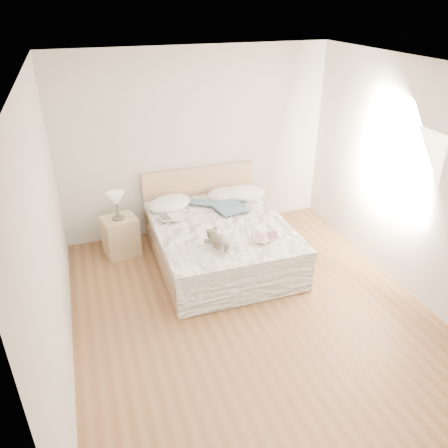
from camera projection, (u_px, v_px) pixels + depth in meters
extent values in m
cube|color=brown|center=(251.00, 311.00, 5.12)|extent=(4.00, 4.50, 0.00)
cube|color=white|center=(260.00, 69.00, 3.85)|extent=(4.00, 4.50, 0.00)
cube|color=silver|center=(196.00, 144.00, 6.37)|extent=(4.00, 0.02, 2.70)
cube|color=silver|center=(398.00, 362.00, 2.60)|extent=(4.00, 0.02, 2.70)
cube|color=silver|center=(49.00, 238.00, 3.92)|extent=(0.02, 4.50, 2.70)
cube|color=silver|center=(415.00, 183.00, 5.05)|extent=(0.02, 4.50, 2.70)
cube|color=white|center=(398.00, 166.00, 5.25)|extent=(0.02, 1.30, 1.10)
cube|color=tan|center=(220.00, 254.00, 6.03)|extent=(1.68, 2.08, 0.20)
cube|color=white|center=(220.00, 239.00, 5.92)|extent=(1.60, 2.00, 0.30)
cube|color=white|center=(221.00, 228.00, 5.79)|extent=(1.72, 2.05, 0.10)
cube|color=tan|center=(199.00, 198.00, 6.72)|extent=(1.70, 0.06, 1.00)
cube|color=tan|center=(121.00, 236.00, 6.12)|extent=(0.52, 0.48, 0.56)
cylinder|color=#4C4741|center=(118.00, 218.00, 5.97)|extent=(0.17, 0.17, 0.02)
cylinder|color=#453F3A|center=(117.00, 209.00, 5.91)|extent=(0.03, 0.03, 0.24)
cone|color=beige|center=(116.00, 199.00, 5.84)|extent=(0.30, 0.30, 0.17)
ellipsoid|color=white|center=(170.00, 204.00, 6.22)|extent=(0.80, 0.71, 0.20)
ellipsoid|color=silver|center=(223.00, 194.00, 6.52)|extent=(0.62, 0.51, 0.16)
ellipsoid|color=white|center=(243.00, 193.00, 6.55)|extent=(0.73, 0.57, 0.20)
cube|color=white|center=(171.00, 217.00, 5.86)|extent=(0.37, 0.28, 0.02)
cube|color=#FFF2C9|center=(266.00, 237.00, 5.38)|extent=(0.40, 0.33, 0.02)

